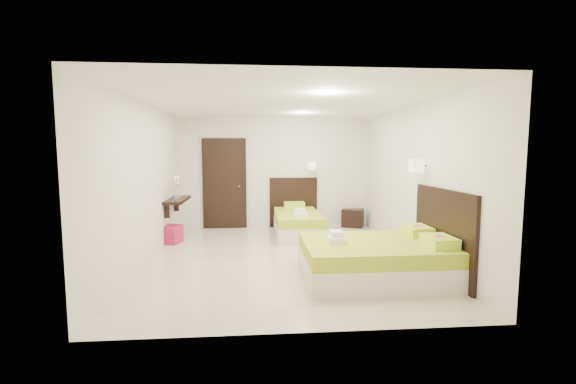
{
  "coord_description": "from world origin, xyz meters",
  "views": [
    {
      "loc": [
        -0.46,
        -6.41,
        1.81
      ],
      "look_at": [
        0.1,
        0.3,
        1.1
      ],
      "focal_mm": 24.0,
      "sensor_mm": 36.0,
      "label": 1
    }
  ],
  "objects": [
    {
      "name": "console_shelf",
      "position": [
        -2.08,
        1.6,
        0.82
      ],
      "size": [
        0.35,
        1.2,
        0.78
      ],
      "color": "black",
      "rests_on": "ground"
    },
    {
      "name": "ottoman",
      "position": [
        -2.15,
        1.24,
        0.18
      ],
      "size": [
        0.45,
        0.45,
        0.36
      ],
      "primitive_type": "cube",
      "rotation": [
        0.0,
        0.0,
        -0.32
      ],
      "color": "#99143F",
      "rests_on": "ground"
    },
    {
      "name": "bed_double",
      "position": [
        1.31,
        -1.15,
        0.3
      ],
      "size": [
        2.05,
        1.74,
        1.69
      ],
      "color": "beige",
      "rests_on": "ground"
    },
    {
      "name": "bed_single",
      "position": [
        0.43,
        1.88,
        0.29
      ],
      "size": [
        1.14,
        1.9,
        1.57
      ],
      "color": "beige",
      "rests_on": "ground"
    },
    {
      "name": "floor",
      "position": [
        0.0,
        0.0,
        0.0
      ],
      "size": [
        5.5,
        5.5,
        0.0
      ],
      "primitive_type": "plane",
      "color": "beige",
      "rests_on": "ground"
    },
    {
      "name": "door",
      "position": [
        -1.2,
        2.7,
        1.05
      ],
      "size": [
        1.02,
        0.15,
        2.14
      ],
      "color": "black",
      "rests_on": "ground"
    },
    {
      "name": "nightstand",
      "position": [
        1.87,
        2.62,
        0.21
      ],
      "size": [
        0.61,
        0.58,
        0.43
      ],
      "primitive_type": "cube",
      "rotation": [
        0.0,
        0.0,
        -0.4
      ],
      "color": "black",
      "rests_on": "ground"
    }
  ]
}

